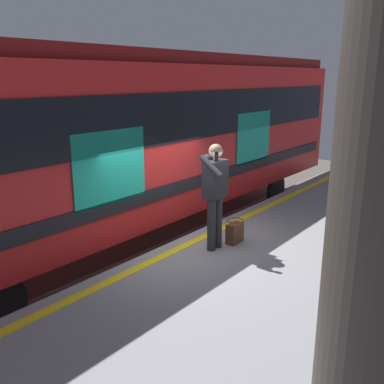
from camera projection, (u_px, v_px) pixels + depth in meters
ground_plane at (178, 284)px, 7.69m from camera, size 26.25×26.25×0.00m
platform at (306, 306)px, 6.12m from camera, size 17.50×4.85×0.87m
safety_line at (191, 243)px, 7.28m from camera, size 17.15×0.16×0.01m
track_rail_near at (129, 262)px, 8.43m from camera, size 22.75×0.08×0.16m
track_rail_far at (83, 245)px, 9.30m from camera, size 22.75×0.08×0.16m
train_carriage at (141, 131)px, 9.10m from camera, size 12.41×3.00×3.93m
passenger at (215, 188)px, 6.81m from camera, size 0.57×0.55×1.74m
handbag at (235, 232)px, 7.27m from camera, size 0.32×0.29×0.41m
station_column at (368, 264)px, 2.00m from camera, size 0.42×0.42×3.81m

